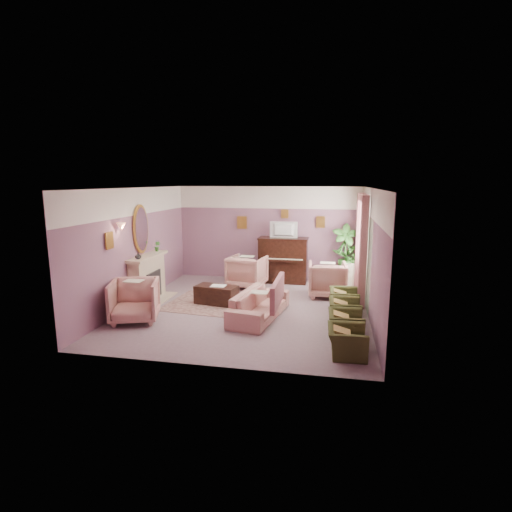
% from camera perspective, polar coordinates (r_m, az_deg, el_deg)
% --- Properties ---
extents(floor, '(5.50, 6.00, 0.01)m').
position_cam_1_polar(floor, '(9.46, -1.25, -7.54)').
color(floor, gray).
rests_on(floor, ground).
extents(ceiling, '(5.50, 6.00, 0.01)m').
position_cam_1_polar(ceiling, '(8.99, -1.33, 9.68)').
color(ceiling, white).
rests_on(ceiling, wall_back).
extents(wall_back, '(5.50, 0.02, 2.80)m').
position_cam_1_polar(wall_back, '(12.03, 1.76, 3.24)').
color(wall_back, slate).
rests_on(wall_back, floor).
extents(wall_front, '(5.50, 0.02, 2.80)m').
position_cam_1_polar(wall_front, '(6.28, -7.13, -3.74)').
color(wall_front, slate).
rests_on(wall_front, floor).
extents(wall_left, '(0.02, 6.00, 2.80)m').
position_cam_1_polar(wall_left, '(10.06, -16.78, 1.32)').
color(wall_left, slate).
rests_on(wall_left, floor).
extents(wall_right, '(0.02, 6.00, 2.80)m').
position_cam_1_polar(wall_right, '(8.95, 16.18, 0.24)').
color(wall_right, slate).
rests_on(wall_right, floor).
extents(picture_rail_band, '(5.50, 0.01, 0.65)m').
position_cam_1_polar(picture_rail_band, '(11.93, 1.78, 8.36)').
color(picture_rail_band, white).
rests_on(picture_rail_band, wall_back).
extents(stripe_panel, '(0.01, 3.00, 2.15)m').
position_cam_1_polar(stripe_panel, '(10.28, 15.38, -0.25)').
color(stripe_panel, '#9CA78E').
rests_on(stripe_panel, wall_right).
extents(fireplace_surround, '(0.30, 1.40, 1.10)m').
position_cam_1_polar(fireplace_surround, '(10.33, -15.23, -3.18)').
color(fireplace_surround, beige).
rests_on(fireplace_surround, floor).
extents(fireplace_inset, '(0.18, 0.72, 0.68)m').
position_cam_1_polar(fireplace_inset, '(10.32, -14.69, -4.02)').
color(fireplace_inset, black).
rests_on(fireplace_inset, floor).
extents(fire_ember, '(0.06, 0.54, 0.10)m').
position_cam_1_polar(fire_ember, '(10.35, -14.44, -5.00)').
color(fire_ember, '#FF482A').
rests_on(fire_ember, floor).
extents(mantel_shelf, '(0.40, 1.55, 0.07)m').
position_cam_1_polar(mantel_shelf, '(10.20, -15.23, -0.07)').
color(mantel_shelf, beige).
rests_on(mantel_shelf, fireplace_surround).
extents(hearth, '(0.55, 1.50, 0.02)m').
position_cam_1_polar(hearth, '(10.38, -14.08, -6.13)').
color(hearth, beige).
rests_on(hearth, floor).
extents(mirror_frame, '(0.04, 0.72, 1.20)m').
position_cam_1_polar(mirror_frame, '(10.16, -16.13, 3.72)').
color(mirror_frame, '#B58733').
rests_on(mirror_frame, wall_left).
extents(mirror_glass, '(0.01, 0.60, 1.06)m').
position_cam_1_polar(mirror_glass, '(10.15, -16.00, 3.72)').
color(mirror_glass, silver).
rests_on(mirror_glass, wall_left).
extents(sconce_shade, '(0.20, 0.20, 0.16)m').
position_cam_1_polar(sconce_shade, '(9.19, -18.71, 4.01)').
color(sconce_shade, '#EA936B').
rests_on(sconce_shade, wall_left).
extents(piano, '(1.40, 0.60, 1.30)m').
position_cam_1_polar(piano, '(11.77, 3.89, -0.65)').
color(piano, black).
rests_on(piano, floor).
extents(piano_keyshelf, '(1.30, 0.12, 0.06)m').
position_cam_1_polar(piano_keyshelf, '(11.42, 3.67, -0.64)').
color(piano_keyshelf, black).
rests_on(piano_keyshelf, piano).
extents(piano_keys, '(1.20, 0.08, 0.02)m').
position_cam_1_polar(piano_keys, '(11.41, 3.68, -0.44)').
color(piano_keys, beige).
rests_on(piano_keys, piano).
extents(piano_top, '(1.45, 0.65, 0.04)m').
position_cam_1_polar(piano_top, '(11.66, 3.93, 2.53)').
color(piano_top, black).
rests_on(piano_top, piano).
extents(television, '(0.80, 0.12, 0.48)m').
position_cam_1_polar(television, '(11.58, 3.92, 3.92)').
color(television, black).
rests_on(television, piano).
extents(print_back_left, '(0.30, 0.03, 0.38)m').
position_cam_1_polar(print_back_left, '(12.11, -2.01, 4.81)').
color(print_back_left, '#B58733').
rests_on(print_back_left, wall_back).
extents(print_back_right, '(0.26, 0.03, 0.34)m').
position_cam_1_polar(print_back_right, '(11.80, 9.21, 4.82)').
color(print_back_right, '#B58733').
rests_on(print_back_right, wall_back).
extents(print_back_mid, '(0.22, 0.03, 0.26)m').
position_cam_1_polar(print_back_mid, '(11.86, 4.14, 6.02)').
color(print_back_mid, '#B58733').
rests_on(print_back_mid, wall_back).
extents(print_left_wall, '(0.03, 0.28, 0.36)m').
position_cam_1_polar(print_left_wall, '(8.97, -20.21, 2.09)').
color(print_left_wall, '#B58733').
rests_on(print_left_wall, wall_left).
extents(window_blind, '(0.03, 1.40, 1.80)m').
position_cam_1_polar(window_blind, '(10.43, 15.26, 3.38)').
color(window_blind, silver).
rests_on(window_blind, wall_right).
extents(curtain_left, '(0.16, 0.34, 2.60)m').
position_cam_1_polar(curtain_left, '(9.58, 15.05, 0.35)').
color(curtain_left, '#96545A').
rests_on(curtain_left, floor).
extents(curtain_right, '(0.16, 0.34, 2.60)m').
position_cam_1_polar(curtain_right, '(11.39, 14.44, 1.98)').
color(curtain_right, '#96545A').
rests_on(curtain_right, floor).
extents(pelmet, '(0.16, 2.20, 0.16)m').
position_cam_1_polar(pelmet, '(10.36, 15.05, 8.12)').
color(pelmet, '#96545A').
rests_on(pelmet, wall_right).
extents(mantel_plant, '(0.16, 0.16, 0.28)m').
position_cam_1_polar(mantel_plant, '(10.65, -13.93, 1.36)').
color(mantel_plant, '#377E2D').
rests_on(mantel_plant, mantel_shelf).
extents(mantel_vase, '(0.16, 0.16, 0.16)m').
position_cam_1_polar(mantel_vase, '(9.74, -16.50, 0.02)').
color(mantel_vase, white).
rests_on(mantel_vase, mantel_shelf).
extents(area_rug, '(2.66, 2.03, 0.01)m').
position_cam_1_polar(area_rug, '(9.82, -5.15, -6.85)').
color(area_rug, '#8F6860').
rests_on(area_rug, floor).
extents(coffee_table, '(1.07, 0.67, 0.45)m').
position_cam_1_polar(coffee_table, '(9.82, -5.67, -5.53)').
color(coffee_table, black).
rests_on(coffee_table, floor).
extents(table_paper, '(0.35, 0.28, 0.01)m').
position_cam_1_polar(table_paper, '(9.74, -5.41, -4.25)').
color(table_paper, white).
rests_on(table_paper, coffee_table).
extents(sofa, '(0.67, 2.01, 0.81)m').
position_cam_1_polar(sofa, '(8.76, 0.47, -6.26)').
color(sofa, tan).
rests_on(sofa, floor).
extents(sofa_throw, '(0.10, 1.52, 0.56)m').
position_cam_1_polar(sofa_throw, '(8.64, 3.09, -5.17)').
color(sofa_throw, '#96545A').
rests_on(sofa_throw, sofa).
extents(floral_armchair_left, '(0.95, 0.95, 0.99)m').
position_cam_1_polar(floral_armchair_left, '(11.21, -1.28, -2.00)').
color(floral_armchair_left, tan).
rests_on(floral_armchair_left, floor).
extents(floral_armchair_right, '(0.95, 0.95, 0.99)m').
position_cam_1_polar(floral_armchair_right, '(10.49, 10.15, -3.05)').
color(floral_armchair_right, tan).
rests_on(floral_armchair_right, floor).
extents(floral_armchair_front, '(0.95, 0.95, 0.99)m').
position_cam_1_polar(floral_armchair_front, '(8.90, -16.98, -5.84)').
color(floral_armchair_front, tan).
rests_on(floral_armchair_front, floor).
extents(olive_chair_a, '(0.53, 0.76, 0.66)m').
position_cam_1_polar(olive_chair_a, '(7.15, 12.87, -11.17)').
color(olive_chair_a, '#3E421D').
rests_on(olive_chair_a, floor).
extents(olive_chair_b, '(0.53, 0.76, 0.66)m').
position_cam_1_polar(olive_chair_b, '(7.92, 12.70, -8.98)').
color(olive_chair_b, '#3E421D').
rests_on(olive_chair_b, floor).
extents(olive_chair_c, '(0.53, 0.76, 0.66)m').
position_cam_1_polar(olive_chair_c, '(8.69, 12.56, -7.18)').
color(olive_chair_c, '#3E421D').
rests_on(olive_chair_c, floor).
extents(olive_chair_d, '(0.53, 0.76, 0.66)m').
position_cam_1_polar(olive_chair_d, '(9.48, 12.45, -5.68)').
color(olive_chair_d, '#3E421D').
rests_on(olive_chair_d, floor).
extents(side_table, '(0.52, 0.52, 0.70)m').
position_cam_1_polar(side_table, '(11.64, 13.07, -2.54)').
color(side_table, beige).
rests_on(side_table, floor).
extents(side_plant_big, '(0.30, 0.30, 0.34)m').
position_cam_1_polar(side_plant_big, '(11.53, 13.18, -0.03)').
color(side_plant_big, '#377E2D').
rests_on(side_plant_big, side_table).
extents(side_plant_small, '(0.16, 0.16, 0.28)m').
position_cam_1_polar(side_plant_small, '(11.45, 13.79, -0.29)').
color(side_plant_small, '#377E2D').
rests_on(side_plant_small, side_table).
extents(palm_pot, '(0.34, 0.34, 0.34)m').
position_cam_1_polar(palm_pot, '(11.70, 12.46, -3.36)').
color(palm_pot, '#9D684B').
rests_on(palm_pot, floor).
extents(palm_plant, '(0.76, 0.76, 1.44)m').
position_cam_1_polar(palm_plant, '(11.52, 12.64, 0.94)').
color(palm_plant, '#377E2D').
rests_on(palm_plant, palm_pot).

